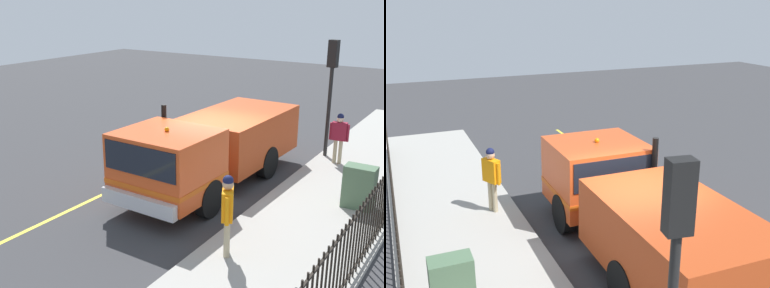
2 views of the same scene
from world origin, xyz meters
TOP-DOWN VIEW (x-y plane):
  - ground_plane at (0.00, 0.00)m, footprint 52.16×52.16m
  - lane_marking at (-2.22, 0.00)m, footprint 0.12×21.34m
  - work_truck at (-0.07, -0.36)m, footprint 2.38×6.76m
  - worker_standing at (2.28, -3.44)m, footprint 0.42×0.58m
  - iron_fence at (4.68, 0.00)m, footprint 0.04×20.19m
  - traffic_light_near at (1.86, 3.96)m, footprint 0.33×0.26m
  - utility_cabinet at (3.88, 0.39)m, footprint 0.75×0.46m

SIDE VIEW (x-z plane):
  - ground_plane at x=0.00m, z-range 0.00..0.00m
  - lane_marking at x=-2.22m, z-range 0.00..0.01m
  - utility_cabinet at x=3.88m, z-range 0.12..1.21m
  - iron_fence at x=4.68m, z-range 0.13..1.60m
  - worker_standing at x=2.28m, z-range 0.32..2.06m
  - work_truck at x=-0.07m, z-range 0.02..2.42m
  - traffic_light_near at x=1.86m, z-range 0.92..4.68m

